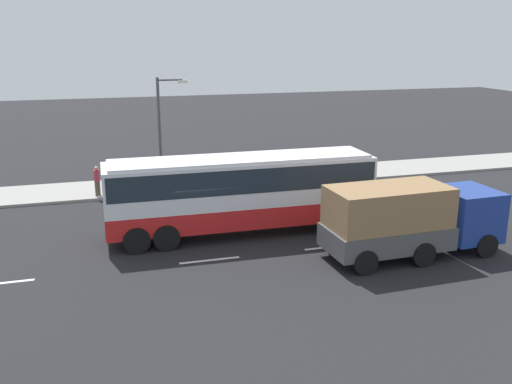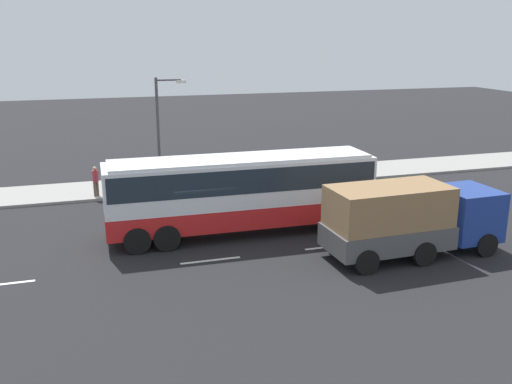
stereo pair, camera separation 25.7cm
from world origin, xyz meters
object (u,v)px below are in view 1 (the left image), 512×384
(cargo_truck, at_px, (410,218))
(pedestrian_at_crossing, at_px, (120,173))
(coach_bus, at_px, (241,187))
(street_lamp, at_px, (163,126))
(pedestrian_near_curb, at_px, (97,179))

(cargo_truck, height_order, pedestrian_at_crossing, cargo_truck)
(coach_bus, bearing_deg, pedestrian_at_crossing, 119.21)
(cargo_truck, height_order, street_lamp, street_lamp)
(cargo_truck, relative_size, pedestrian_at_crossing, 4.40)
(pedestrian_near_curb, bearing_deg, coach_bus, 12.25)
(coach_bus, relative_size, cargo_truck, 1.62)
(cargo_truck, distance_m, pedestrian_at_crossing, 16.78)
(pedestrian_at_crossing, xyz_separation_m, street_lamp, (2.39, -0.81, 2.66))
(pedestrian_near_curb, xyz_separation_m, street_lamp, (3.68, 0.20, 2.67))
(coach_bus, xyz_separation_m, pedestrian_at_crossing, (-4.72, 8.73, -1.06))
(pedestrian_near_curb, bearing_deg, pedestrian_at_crossing, 102.70)
(coach_bus, distance_m, pedestrian_at_crossing, 9.98)
(pedestrian_near_curb, bearing_deg, cargo_truck, 18.50)
(coach_bus, xyz_separation_m, street_lamp, (-2.32, 7.91, 1.60))
(coach_bus, relative_size, pedestrian_at_crossing, 7.13)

